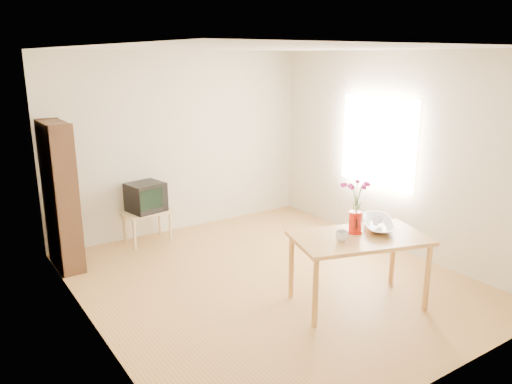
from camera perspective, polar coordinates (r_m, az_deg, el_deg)
room at (r=5.48m, az=1.98°, el=2.41°), size 4.50×4.50×4.50m
table at (r=5.24m, az=11.71°, el=-5.84°), size 1.52×1.14×0.75m
tv_stand at (r=7.07m, az=-12.37°, el=-2.67°), size 0.60×0.45×0.46m
bookshelf at (r=6.43m, az=-21.37°, el=-0.97°), size 0.28×0.70×1.80m
pitcher at (r=5.26m, az=11.26°, el=-3.50°), size 0.17×0.19×0.23m
flowers at (r=5.17m, az=11.45°, el=-0.32°), size 0.26×0.26×0.38m
mug at (r=5.03m, az=9.79°, el=-4.97°), size 0.16×0.16×0.10m
bowl at (r=5.44m, az=13.91°, el=-1.80°), size 0.64×0.64×0.43m
teacup_a at (r=5.43m, az=13.59°, el=-2.32°), size 0.10×0.10×0.06m
teacup_b at (r=5.50m, az=14.04°, el=-2.12°), size 0.09×0.09×0.06m
television at (r=7.00m, az=-12.53°, el=-0.50°), size 0.52×0.50×0.39m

